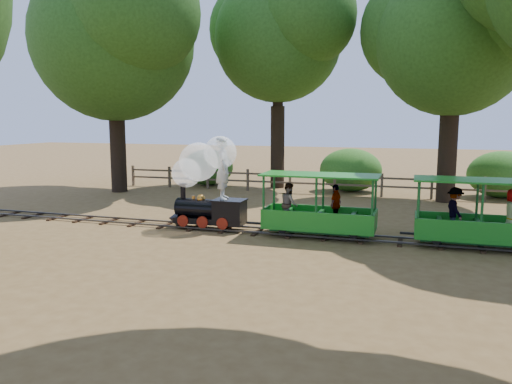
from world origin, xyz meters
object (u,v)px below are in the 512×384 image
(locomotive, at_px, (206,175))
(carriage_front, at_px, (316,211))
(carriage_rear, at_px, (479,219))
(fence, at_px, (312,181))

(locomotive, xyz_separation_m, carriage_front, (3.35, -0.07, -0.88))
(locomotive, distance_m, carriage_rear, 7.60)
(fence, bearing_deg, carriage_front, -78.01)
(carriage_rear, bearing_deg, locomotive, 179.60)
(locomotive, bearing_deg, carriage_rear, -0.40)
(carriage_rear, bearing_deg, fence, 126.45)
(fence, bearing_deg, carriage_rear, -53.55)
(locomotive, height_order, carriage_front, locomotive)
(locomotive, bearing_deg, carriage_front, -1.25)
(carriage_front, bearing_deg, locomotive, 178.75)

